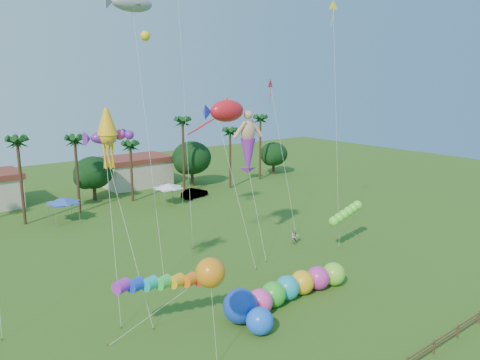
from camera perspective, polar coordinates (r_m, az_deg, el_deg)
ground at (r=34.63m, az=10.85°, el=-17.57°), size 160.00×160.00×0.00m
tree_line at (r=69.85m, az=-15.21°, el=1.20°), size 69.46×8.91×11.00m
buildings_row at (r=73.66m, az=-21.73°, el=-0.50°), size 35.00×7.00×4.00m
tent_row at (r=59.91m, az=-20.60°, el=-2.44°), size 31.00×4.00×0.60m
car_b at (r=69.09m, az=-5.55°, el=-1.58°), size 4.42×2.26×1.39m
spectator_b at (r=49.70m, az=6.71°, el=-6.87°), size 1.08×0.98×1.82m
caterpillar_inflatable at (r=37.29m, az=5.30°, el=-13.29°), size 12.31×2.76×2.51m
blue_ball at (r=33.24m, az=2.41°, el=-16.81°), size 1.90×1.90×1.90m
rainbow_tube at (r=33.22m, az=-7.06°, el=-12.56°), size 8.48×1.97×3.66m
green_worm at (r=47.65m, az=11.37°, el=-4.96°), size 8.71×3.16×3.82m
orange_ball_kite at (r=27.97m, az=-3.65°, el=-11.21°), size 2.32×2.32×6.86m
merman_kite at (r=45.78m, az=0.99°, el=4.11°), size 2.98×5.10×13.60m
fish_kite at (r=44.13m, az=-1.57°, el=8.42°), size 5.77×6.49×15.32m
shark_kite at (r=45.46m, az=-12.99°, el=20.21°), size 5.42×8.44×24.57m
squid_kite at (r=34.60m, az=-15.85°, el=5.17°), size 1.70×5.77×15.19m
lobster_kite at (r=34.87m, az=-16.18°, el=5.02°), size 3.91×5.09×13.69m
delta_kite_red at (r=53.68m, az=3.78°, el=11.34°), size 1.31×5.31×17.16m
delta_kite_yellow at (r=49.99m, az=11.32°, el=19.45°), size 1.80×3.39×24.72m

